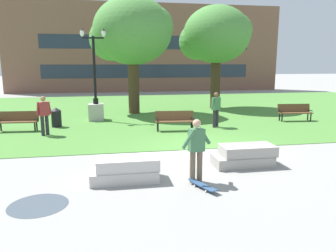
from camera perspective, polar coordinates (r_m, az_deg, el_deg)
ground_plane at (r=12.19m, az=6.57°, el=-4.02°), size 140.00×140.00×0.00m
grass_lawn at (r=21.76m, az=-1.05°, el=2.76°), size 40.00×20.00×0.02m
concrete_block_center at (r=8.99m, az=-7.37°, el=-7.53°), size 1.83×0.90×0.64m
concrete_block_left at (r=10.45m, az=13.20°, el=-5.07°), size 1.89×0.90×0.64m
person_skateboarder at (r=8.65m, az=4.97°, el=-3.67°), size 0.91×0.51×1.71m
skateboard at (r=8.47m, az=6.16°, el=-10.28°), size 0.59×1.02×0.14m
puddle at (r=8.10m, az=-21.67°, el=-12.69°), size 1.32×1.32×0.01m
park_bench_near_left at (r=19.05m, az=21.18°, el=2.42°), size 1.84×0.70×0.90m
park_bench_near_right at (r=16.60m, az=-24.67°, el=0.97°), size 1.83×0.65×0.90m
park_bench_far_left at (r=15.21m, az=1.17°, el=1.15°), size 1.84×0.68×0.90m
lamp_post_center at (r=18.29m, az=-12.47°, el=4.09°), size 1.32×0.80×4.88m
tree_far_right at (r=20.45m, az=-6.35°, el=15.93°), size 4.96×4.72×6.98m
tree_far_left at (r=22.95m, az=8.32°, el=15.29°), size 4.70×4.48×6.86m
trash_bin at (r=16.96m, az=-18.88°, el=1.47°), size 0.49×0.49×0.96m
person_bystander_near_lawn at (r=15.10m, az=-20.78°, el=2.06°), size 0.63×0.42×1.71m
person_bystander_far_lawn at (r=16.08m, az=8.35°, el=3.18°), size 0.69×0.57×1.71m
building_facade_distant at (r=36.04m, az=-3.51°, el=13.36°), size 29.38×1.03×9.22m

